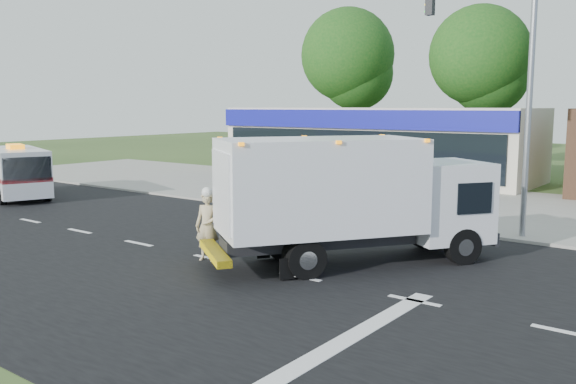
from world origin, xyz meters
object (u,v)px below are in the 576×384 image
at_px(ems_box_truck, 350,192).
at_px(ambulance_van, 17,171).
at_px(emergency_worker, 207,225).
at_px(traffic_signal_pole, 509,79).

relative_size(ems_box_truck, ambulance_van, 1.35).
distance_m(ems_box_truck, emergency_worker, 3.86).
bearing_deg(emergency_worker, traffic_signal_pole, 37.24).
height_order(ems_box_truck, ambulance_van, ems_box_truck).
bearing_deg(traffic_signal_pole, emergency_worker, -124.13).
bearing_deg(traffic_signal_pole, ambulance_van, -166.01).
height_order(emergency_worker, traffic_signal_pole, traffic_signal_pole).
distance_m(ems_box_truck, ambulance_van, 17.79).
bearing_deg(ambulance_van, traffic_signal_pole, 33.56).
distance_m(ambulance_van, traffic_signal_pole, 20.80).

